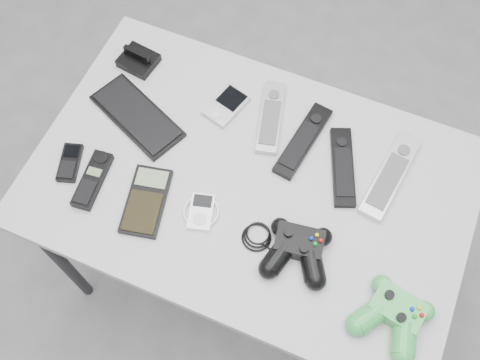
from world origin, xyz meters
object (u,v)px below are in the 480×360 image
at_px(pda_keyboard, 137,116).
at_px(controller_black, 298,249).
at_px(mobile_phone, 70,163).
at_px(mp3_player, 201,212).
at_px(desk, 250,191).
at_px(remote_black_a, 303,140).
at_px(remote_black_b, 343,166).
at_px(remote_silver_a, 271,117).
at_px(controller_green, 394,314).
at_px(calculator, 146,201).
at_px(cordless_handset, 92,180).
at_px(remote_silver_b, 391,175).
at_px(pda, 226,105).

height_order(pda_keyboard, controller_black, controller_black).
distance_m(pda_keyboard, mobile_phone, 0.20).
bearing_deg(mp3_player, desk, 43.20).
relative_size(remote_black_a, remote_black_b, 1.06).
distance_m(remote_silver_a, remote_black_b, 0.22).
distance_m(remote_black_a, remote_black_b, 0.12).
distance_m(controller_black, controller_green, 0.24).
relative_size(remote_black_a, calculator, 1.27).
bearing_deg(cordless_handset, mp3_player, -0.46).
relative_size(remote_silver_b, controller_green, 1.48).
xyz_separation_m(remote_silver_b, mp3_player, (-0.37, -0.26, -0.00)).
height_order(desk, controller_green, controller_green).
xyz_separation_m(pda_keyboard, remote_silver_a, (0.31, 0.12, 0.00)).
bearing_deg(controller_black, mobile_phone, 171.61).
distance_m(pda, controller_green, 0.64).
bearing_deg(controller_black, cordless_handset, 173.94).
xyz_separation_m(desk, cordless_handset, (-0.34, -0.15, 0.07)).
xyz_separation_m(remote_silver_a, remote_black_b, (0.21, -0.06, -0.00)).
distance_m(pda, mp3_player, 0.30).
bearing_deg(remote_black_b, cordless_handset, -175.14).
bearing_deg(cordless_handset, remote_black_b, 20.23).
bearing_deg(cordless_handset, pda_keyboard, 80.22).
bearing_deg(remote_black_a, cordless_handset, -136.81).
distance_m(pda_keyboard, pda, 0.22).
distance_m(remote_black_b, remote_silver_b, 0.11).
distance_m(mobile_phone, calculator, 0.22).
relative_size(remote_silver_a, calculator, 1.19).
distance_m(remote_black_b, mp3_player, 0.35).
bearing_deg(pda_keyboard, controller_green, 5.35).
relative_size(remote_silver_a, cordless_handset, 1.38).
relative_size(controller_black, controller_green, 1.55).
bearing_deg(remote_black_a, remote_black_b, -6.85).
xyz_separation_m(pda, cordless_handset, (-0.21, -0.32, 0.00)).
bearing_deg(calculator, mp3_player, -1.38).
bearing_deg(remote_silver_b, desk, -147.76).
bearing_deg(desk, calculator, -144.06).
relative_size(remote_silver_a, mobile_phone, 2.04).
distance_m(pda, cordless_handset, 0.38).
relative_size(mobile_phone, cordless_handset, 0.68).
height_order(desk, controller_black, controller_black).
distance_m(remote_black_a, mp3_player, 0.31).
bearing_deg(cordless_handset, remote_black_a, 28.82).
xyz_separation_m(cordless_handset, controller_black, (0.51, 0.02, 0.01)).
bearing_deg(controller_black, mp3_player, 170.44).
bearing_deg(remote_silver_a, pda_keyboard, -172.67).
bearing_deg(mobile_phone, remote_silver_b, 2.31).
xyz_separation_m(mobile_phone, mp3_player, (0.34, 0.01, -0.00)).
bearing_deg(controller_green, pda, 157.88).
height_order(desk, remote_black_b, remote_black_b).
distance_m(calculator, controller_green, 0.60).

